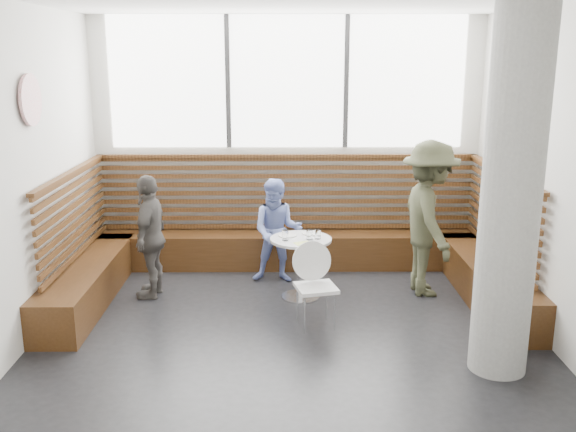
{
  "coord_description": "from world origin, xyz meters",
  "views": [
    {
      "loc": [
        -0.05,
        -5.81,
        2.74
      ],
      "look_at": [
        0.0,
        1.0,
        1.0
      ],
      "focal_mm": 40.0,
      "sensor_mm": 36.0,
      "label": 1
    }
  ],
  "objects_px": {
    "child_left": "(151,236)",
    "cafe_table": "(301,255)",
    "concrete_column": "(511,193)",
    "adult_man": "(429,219)",
    "child_back": "(277,231)",
    "cafe_chair": "(316,278)"
  },
  "relations": [
    {
      "from": "cafe_table",
      "to": "child_left",
      "type": "relative_size",
      "value": 0.5
    },
    {
      "from": "concrete_column",
      "to": "adult_man",
      "type": "bearing_deg",
      "value": 97.11
    },
    {
      "from": "cafe_table",
      "to": "child_left",
      "type": "distance_m",
      "value": 1.72
    },
    {
      "from": "concrete_column",
      "to": "cafe_table",
      "type": "relative_size",
      "value": 4.49
    },
    {
      "from": "concrete_column",
      "to": "adult_man",
      "type": "distance_m",
      "value": 2.02
    },
    {
      "from": "cafe_chair",
      "to": "adult_man",
      "type": "relative_size",
      "value": 0.48
    },
    {
      "from": "concrete_column",
      "to": "child_back",
      "type": "relative_size",
      "value": 2.5
    },
    {
      "from": "cafe_chair",
      "to": "child_back",
      "type": "distance_m",
      "value": 1.37
    },
    {
      "from": "concrete_column",
      "to": "adult_man",
      "type": "relative_size",
      "value": 1.79
    },
    {
      "from": "child_back",
      "to": "child_left",
      "type": "relative_size",
      "value": 0.9
    },
    {
      "from": "concrete_column",
      "to": "adult_man",
      "type": "xyz_separation_m",
      "value": [
        -0.23,
        1.88,
        -0.7
      ]
    },
    {
      "from": "cafe_table",
      "to": "adult_man",
      "type": "relative_size",
      "value": 0.4
    },
    {
      "from": "child_left",
      "to": "cafe_table",
      "type": "bearing_deg",
      "value": 92.26
    },
    {
      "from": "concrete_column",
      "to": "cafe_chair",
      "type": "xyz_separation_m",
      "value": [
        -1.57,
        0.98,
        -1.1
      ]
    },
    {
      "from": "concrete_column",
      "to": "child_back",
      "type": "height_order",
      "value": "concrete_column"
    },
    {
      "from": "concrete_column",
      "to": "cafe_table",
      "type": "bearing_deg",
      "value": 134.9
    },
    {
      "from": "child_back",
      "to": "cafe_chair",
      "type": "bearing_deg",
      "value": -68.3
    },
    {
      "from": "adult_man",
      "to": "child_left",
      "type": "height_order",
      "value": "adult_man"
    },
    {
      "from": "adult_man",
      "to": "cafe_table",
      "type": "bearing_deg",
      "value": 92.04
    },
    {
      "from": "cafe_chair",
      "to": "child_left",
      "type": "height_order",
      "value": "child_left"
    },
    {
      "from": "concrete_column",
      "to": "child_back",
      "type": "distance_m",
      "value": 3.17
    },
    {
      "from": "cafe_chair",
      "to": "child_left",
      "type": "bearing_deg",
      "value": 142.24
    }
  ]
}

